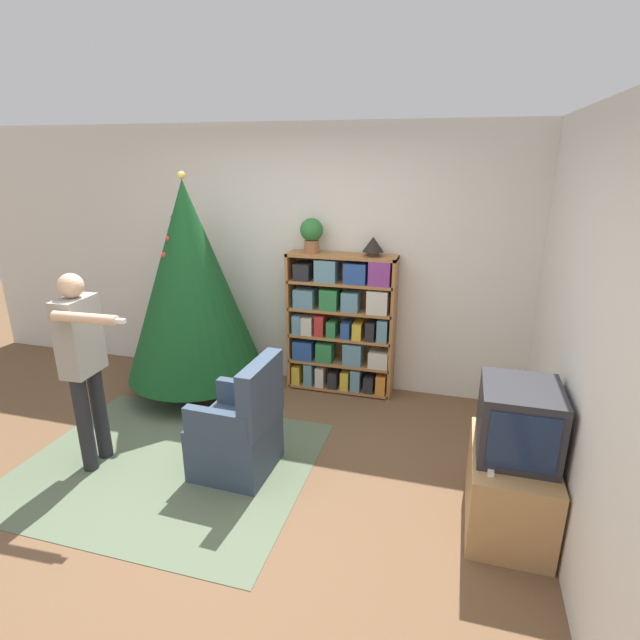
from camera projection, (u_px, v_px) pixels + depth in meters
name	position (u px, v px, depth m)	size (l,w,h in m)	color
ground_plane	(234.00, 489.00, 3.61)	(14.00, 14.00, 0.00)	brown
wall_back	(312.00, 259.00, 5.02)	(8.00, 0.10, 2.60)	silver
wall_right	(599.00, 354.00, 2.64)	(0.10, 8.00, 2.60)	silver
area_rug	(167.00, 464.00, 3.89)	(2.21, 1.85, 0.01)	#56664C
bookshelf	(341.00, 325.00, 4.92)	(1.06, 0.26, 1.41)	#A8703D
tv_stand	(509.00, 489.00, 3.20)	(0.50, 0.79, 0.53)	tan
television	(519.00, 421.00, 3.04)	(0.46, 0.52, 0.45)	#28282D
game_remote	(491.00, 469.00, 2.93)	(0.04, 0.12, 0.02)	white
christmas_tree	(190.00, 282.00, 4.74)	(1.33, 1.33, 2.16)	#4C3323
armchair	(240.00, 432.00, 3.74)	(0.59, 0.58, 0.92)	#334256
standing_person	(83.00, 357.00, 3.65)	(0.64, 0.47, 1.52)	#232328
potted_plant	(312.00, 233.00, 4.73)	(0.22, 0.22, 0.33)	#935B38
table_lamp	(373.00, 245.00, 4.60)	(0.20, 0.20, 0.18)	#473828
book_pile_near_tree	(228.00, 407.00, 4.73)	(0.23, 0.17, 0.05)	orange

